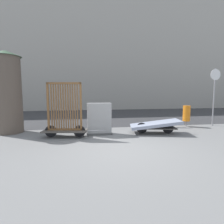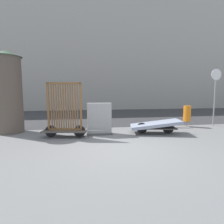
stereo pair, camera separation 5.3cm
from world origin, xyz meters
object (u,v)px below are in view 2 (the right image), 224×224
at_px(trash_bin, 187,114).
at_px(bike_cart_with_mattress, 155,125).
at_px(bike_cart_with_bedframe, 65,118).
at_px(sign_post, 215,89).
at_px(advertising_column, 8,92).
at_px(utility_cabinet, 99,120).

bearing_deg(trash_bin, bike_cart_with_mattress, -151.14).
height_order(bike_cart_with_bedframe, bike_cart_with_mattress, bike_cart_with_bedframe).
relative_size(bike_cart_with_bedframe, trash_bin, 2.28).
bearing_deg(bike_cart_with_bedframe, trash_bin, 21.14).
xyz_separation_m(bike_cart_with_mattress, trash_bin, (2.17, 1.20, 0.29)).
relative_size(sign_post, advertising_column, 0.86).
bearing_deg(sign_post, trash_bin, 179.72).
height_order(trash_bin, advertising_column, advertising_column).
distance_m(bike_cart_with_bedframe, utility_cabinet, 1.34).
distance_m(bike_cart_with_bedframe, trash_bin, 5.86).
distance_m(utility_cabinet, sign_post, 6.12).
bearing_deg(trash_bin, bike_cart_with_bedframe, -168.23).
bearing_deg(trash_bin, utility_cabinet, -168.09).
distance_m(bike_cart_with_mattress, advertising_column, 6.22).
bearing_deg(sign_post, bike_cart_with_bedframe, -170.64).
height_order(bike_cart_with_mattress, advertising_column, advertising_column).
bearing_deg(bike_cart_with_bedframe, bike_cart_with_mattress, 9.37).
bearing_deg(utility_cabinet, advertising_column, 165.75).
bearing_deg(advertising_column, sign_post, -0.04).
bearing_deg(utility_cabinet, sign_post, 8.93).
relative_size(bike_cart_with_bedframe, utility_cabinet, 1.88).
height_order(bike_cart_with_bedframe, trash_bin, bike_cart_with_bedframe).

